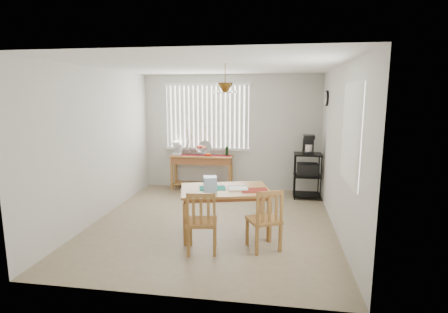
% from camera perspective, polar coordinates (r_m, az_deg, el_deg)
% --- Properties ---
extents(ground, '(4.00, 4.50, 0.01)m').
position_cam_1_polar(ground, '(6.07, -1.76, -10.74)').
color(ground, gray).
extents(room_shell, '(4.20, 4.70, 2.70)m').
position_cam_1_polar(room_shell, '(5.71, -1.79, 5.45)').
color(room_shell, beige).
rests_on(room_shell, ground).
extents(sideboard, '(1.41, 0.40, 0.79)m').
position_cam_1_polar(sideboard, '(7.94, -3.61, -1.23)').
color(sideboard, '#A06F36').
rests_on(sideboard, ground).
extents(sideboard_items, '(1.34, 0.33, 0.61)m').
position_cam_1_polar(sideboard_items, '(7.96, -5.36, 1.12)').
color(sideboard_items, maroon).
rests_on(sideboard_items, sideboard).
extents(wire_cart, '(0.56, 0.45, 0.95)m').
position_cam_1_polar(wire_cart, '(7.51, 13.45, -2.36)').
color(wire_cart, black).
rests_on(wire_cart, ground).
extents(cart_items, '(0.22, 0.27, 0.39)m').
position_cam_1_polar(cart_items, '(7.42, 13.62, 1.86)').
color(cart_items, black).
rests_on(cart_items, wire_cart).
extents(dining_table, '(1.52, 1.18, 0.72)m').
position_cam_1_polar(dining_table, '(5.43, 0.18, -6.12)').
color(dining_table, '#A06F36').
rests_on(dining_table, ground).
extents(table_items, '(1.11, 0.51, 0.23)m').
position_cam_1_polar(table_items, '(5.26, -1.11, -4.74)').
color(table_items, '#167D6D').
rests_on(table_items, dining_table).
extents(chair_left, '(0.47, 0.47, 0.89)m').
position_cam_1_polar(chair_left, '(4.85, -3.64, -10.66)').
color(chair_left, '#A06F36').
rests_on(chair_left, ground).
extents(chair_right, '(0.55, 0.55, 0.89)m').
position_cam_1_polar(chair_right, '(4.96, 6.69, -10.24)').
color(chair_right, '#A06F36').
rests_on(chair_right, ground).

